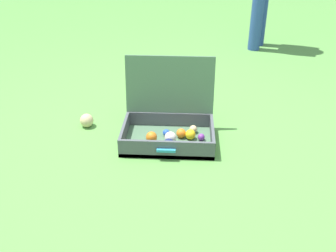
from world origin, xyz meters
TOP-DOWN VIEW (x-y plane):
  - ground_plane at (0.00, 0.00)m, footprint 16.00×16.00m
  - open_suitcase at (0.08, 0.10)m, footprint 0.57×0.45m
  - stray_ball_on_grass at (-0.48, 0.22)m, footprint 0.09×0.09m

SIDE VIEW (x-z plane):
  - ground_plane at x=0.00m, z-range 0.00..0.00m
  - stray_ball_on_grass at x=-0.48m, z-range 0.00..0.09m
  - open_suitcase at x=0.08m, z-range -0.14..0.35m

